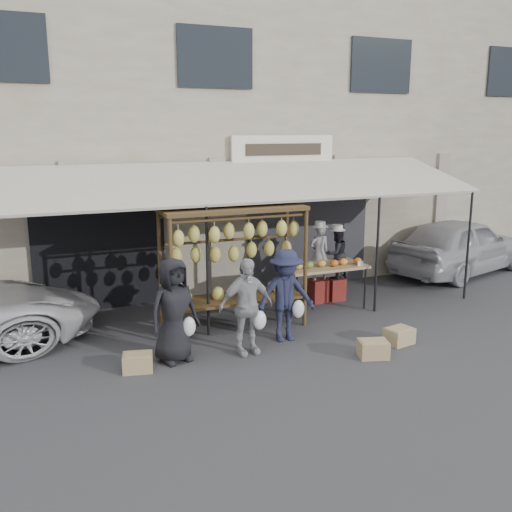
{
  "coord_description": "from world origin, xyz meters",
  "views": [
    {
      "loc": [
        -3.94,
        -8.02,
        3.57
      ],
      "look_at": [
        0.02,
        1.4,
        1.3
      ],
      "focal_mm": 40.0,
      "sensor_mm": 36.0,
      "label": 1
    }
  ],
  "objects_px": {
    "produce_table": "(324,267)",
    "customer_right": "(286,296)",
    "sedan": "(461,245)",
    "customer_left": "(174,310)",
    "crate_near_b": "(399,336)",
    "banana_rack": "(234,245)",
    "vendor_left": "(319,252)",
    "crate_far": "(138,363)",
    "crate_near_a": "(373,349)",
    "customer_mid": "(246,306)",
    "vendor_right": "(337,254)"
  },
  "relations": [
    {
      "from": "banana_rack",
      "to": "vendor_right",
      "type": "relative_size",
      "value": 2.41
    },
    {
      "from": "crate_near_a",
      "to": "crate_far",
      "type": "distance_m",
      "value": 3.7
    },
    {
      "from": "produce_table",
      "to": "sedan",
      "type": "height_order",
      "value": "sedan"
    },
    {
      "from": "crate_far",
      "to": "sedan",
      "type": "xyz_separation_m",
      "value": [
        8.73,
        2.86,
        0.59
      ]
    },
    {
      "from": "banana_rack",
      "to": "customer_right",
      "type": "bearing_deg",
      "value": -57.01
    },
    {
      "from": "vendor_right",
      "to": "crate_near_b",
      "type": "relative_size",
      "value": 2.37
    },
    {
      "from": "customer_right",
      "to": "crate_near_a",
      "type": "xyz_separation_m",
      "value": [
        0.97,
        -1.23,
        -0.67
      ]
    },
    {
      "from": "customer_left",
      "to": "sedan",
      "type": "bearing_deg",
      "value": 3.36
    },
    {
      "from": "crate_near_b",
      "to": "crate_far",
      "type": "xyz_separation_m",
      "value": [
        -4.33,
        0.6,
        -0.0
      ]
    },
    {
      "from": "banana_rack",
      "to": "produce_table",
      "type": "relative_size",
      "value": 1.53
    },
    {
      "from": "vendor_left",
      "to": "customer_left",
      "type": "distance_m",
      "value": 4.1
    },
    {
      "from": "vendor_left",
      "to": "crate_far",
      "type": "height_order",
      "value": "vendor_left"
    },
    {
      "from": "crate_near_a",
      "to": "sedan",
      "type": "distance_m",
      "value": 6.41
    },
    {
      "from": "vendor_left",
      "to": "customer_mid",
      "type": "height_order",
      "value": "vendor_left"
    },
    {
      "from": "produce_table",
      "to": "customer_left",
      "type": "relative_size",
      "value": 1.02
    },
    {
      "from": "vendor_right",
      "to": "customer_right",
      "type": "xyz_separation_m",
      "value": [
        -2.03,
        -1.75,
        -0.21
      ]
    },
    {
      "from": "sedan",
      "to": "crate_far",
      "type": "bearing_deg",
      "value": 92.14
    },
    {
      "from": "sedan",
      "to": "produce_table",
      "type": "bearing_deg",
      "value": 88.93
    },
    {
      "from": "vendor_left",
      "to": "crate_far",
      "type": "relative_size",
      "value": 2.62
    },
    {
      "from": "vendor_left",
      "to": "crate_far",
      "type": "bearing_deg",
      "value": 32.16
    },
    {
      "from": "customer_mid",
      "to": "banana_rack",
      "type": "bearing_deg",
      "value": 75.12
    },
    {
      "from": "sedan",
      "to": "customer_mid",
      "type": "bearing_deg",
      "value": 96.19
    },
    {
      "from": "produce_table",
      "to": "customer_mid",
      "type": "bearing_deg",
      "value": -145.5
    },
    {
      "from": "customer_right",
      "to": "sedan",
      "type": "bearing_deg",
      "value": 26.03
    },
    {
      "from": "produce_table",
      "to": "customer_right",
      "type": "distance_m",
      "value": 1.99
    },
    {
      "from": "customer_right",
      "to": "crate_near_b",
      "type": "relative_size",
      "value": 3.53
    },
    {
      "from": "crate_near_a",
      "to": "sedan",
      "type": "xyz_separation_m",
      "value": [
        5.15,
        3.78,
        0.58
      ]
    },
    {
      "from": "banana_rack",
      "to": "customer_right",
      "type": "height_order",
      "value": "banana_rack"
    },
    {
      "from": "customer_left",
      "to": "crate_near_b",
      "type": "distance_m",
      "value": 3.85
    },
    {
      "from": "crate_near_a",
      "to": "vendor_left",
      "type": "bearing_deg",
      "value": 77.69
    },
    {
      "from": "vendor_left",
      "to": "customer_left",
      "type": "bearing_deg",
      "value": 33.91
    },
    {
      "from": "customer_left",
      "to": "sedan",
      "type": "relative_size",
      "value": 0.39
    },
    {
      "from": "vendor_right",
      "to": "customer_mid",
      "type": "relative_size",
      "value": 0.68
    },
    {
      "from": "customer_left",
      "to": "crate_far",
      "type": "distance_m",
      "value": 0.95
    },
    {
      "from": "customer_left",
      "to": "crate_near_b",
      "type": "xyz_separation_m",
      "value": [
        3.71,
        -0.77,
        -0.7
      ]
    },
    {
      "from": "produce_table",
      "to": "customer_right",
      "type": "xyz_separation_m",
      "value": [
        -1.49,
        -1.32,
        -0.07
      ]
    },
    {
      "from": "customer_left",
      "to": "customer_mid",
      "type": "distance_m",
      "value": 1.16
    },
    {
      "from": "vendor_left",
      "to": "sedan",
      "type": "xyz_separation_m",
      "value": [
        4.49,
        0.78,
        -0.35
      ]
    },
    {
      "from": "vendor_left",
      "to": "sedan",
      "type": "relative_size",
      "value": 0.27
    },
    {
      "from": "crate_far",
      "to": "sedan",
      "type": "relative_size",
      "value": 0.1
    },
    {
      "from": "banana_rack",
      "to": "vendor_left",
      "type": "bearing_deg",
      "value": 21.3
    },
    {
      "from": "banana_rack",
      "to": "produce_table",
      "type": "height_order",
      "value": "banana_rack"
    },
    {
      "from": "customer_mid",
      "to": "vendor_left",
      "type": "bearing_deg",
      "value": 37.0
    },
    {
      "from": "vendor_left",
      "to": "crate_near_b",
      "type": "height_order",
      "value": "vendor_left"
    },
    {
      "from": "customer_left",
      "to": "crate_near_b",
      "type": "bearing_deg",
      "value": -26.67
    },
    {
      "from": "vendor_left",
      "to": "crate_near_b",
      "type": "bearing_deg",
      "value": 98.06
    },
    {
      "from": "produce_table",
      "to": "customer_left",
      "type": "height_order",
      "value": "customer_left"
    },
    {
      "from": "customer_mid",
      "to": "vendor_right",
      "type": "bearing_deg",
      "value": 32.5
    },
    {
      "from": "banana_rack",
      "to": "customer_right",
      "type": "relative_size",
      "value": 1.62
    },
    {
      "from": "produce_table",
      "to": "crate_far",
      "type": "height_order",
      "value": "produce_table"
    }
  ]
}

